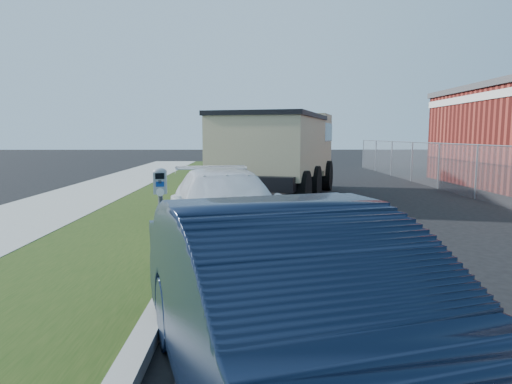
{
  "coord_description": "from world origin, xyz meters",
  "views": [
    {
      "loc": [
        -1.55,
        -7.93,
        2.11
      ],
      "look_at": [
        -1.4,
        1.0,
        1.0
      ],
      "focal_mm": 32.0,
      "sensor_mm": 36.0,
      "label": 1
    }
  ],
  "objects_px": {
    "navy_sedan": "(296,317)",
    "dump_truck": "(281,149)",
    "parking_meter": "(160,196)",
    "white_wagon": "(226,208)"
  },
  "relations": [
    {
      "from": "parking_meter",
      "to": "navy_sedan",
      "type": "distance_m",
      "value": 3.95
    },
    {
      "from": "white_wagon",
      "to": "navy_sedan",
      "type": "height_order",
      "value": "navy_sedan"
    },
    {
      "from": "parking_meter",
      "to": "dump_truck",
      "type": "xyz_separation_m",
      "value": [
        2.43,
        9.08,
        0.42
      ]
    },
    {
      "from": "dump_truck",
      "to": "parking_meter",
      "type": "bearing_deg",
      "value": -87.89
    },
    {
      "from": "white_wagon",
      "to": "dump_truck",
      "type": "xyz_separation_m",
      "value": [
        1.56,
        7.11,
        0.92
      ]
    },
    {
      "from": "parking_meter",
      "to": "dump_truck",
      "type": "height_order",
      "value": "dump_truck"
    },
    {
      "from": "navy_sedan",
      "to": "parking_meter",
      "type": "bearing_deg",
      "value": 97.54
    },
    {
      "from": "parking_meter",
      "to": "white_wagon",
      "type": "bearing_deg",
      "value": 57.66
    },
    {
      "from": "navy_sedan",
      "to": "dump_truck",
      "type": "bearing_deg",
      "value": 69.07
    },
    {
      "from": "navy_sedan",
      "to": "dump_truck",
      "type": "height_order",
      "value": "dump_truck"
    }
  ]
}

